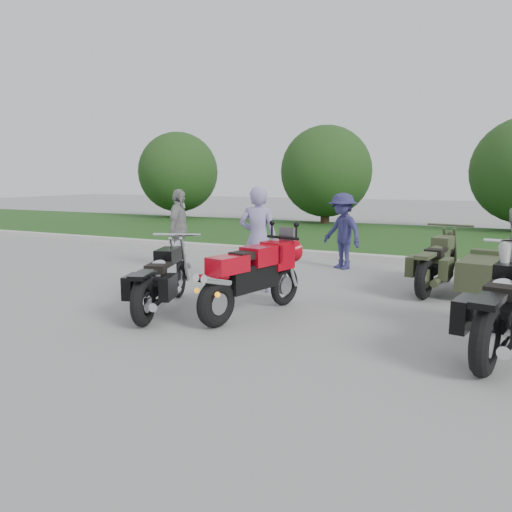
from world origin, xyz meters
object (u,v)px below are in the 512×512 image
at_px(cruiser_right, 503,310).
at_px(cruiser_sidecar, 462,269).
at_px(person_stripe, 258,239).
at_px(sportbike_red, 251,275).
at_px(person_back, 179,229).
at_px(person_denim, 342,231).
at_px(cruiser_left, 161,282).

distance_m(cruiser_right, cruiser_sidecar, 3.01).
bearing_deg(person_stripe, sportbike_red, 100.43).
height_order(sportbike_red, person_back, person_back).
xyz_separation_m(sportbike_red, person_back, (-3.03, 2.69, 0.26)).
bearing_deg(sportbike_red, person_stripe, 125.77).
bearing_deg(person_denim, sportbike_red, -59.95).
bearing_deg(cruiser_left, person_back, 101.63).
relative_size(sportbike_red, person_back, 1.23).
relative_size(cruiser_left, person_stripe, 1.22).
bearing_deg(person_back, sportbike_red, -148.61).
relative_size(sportbike_red, person_stripe, 1.16).
distance_m(cruiser_left, person_denim, 4.82).
relative_size(cruiser_sidecar, person_stripe, 1.30).
xyz_separation_m(sportbike_red, cruiser_right, (3.22, -0.19, -0.10)).
xyz_separation_m(sportbike_red, cruiser_sidecar, (2.63, 2.76, -0.17)).
bearing_deg(cruiser_left, person_stripe, 50.84).
bearing_deg(sportbike_red, person_denim, 102.53).
relative_size(person_stripe, person_back, 1.06).
height_order(cruiser_left, person_denim, person_denim).
bearing_deg(cruiser_right, cruiser_sidecar, 112.01).
bearing_deg(person_back, cruiser_right, -131.75).
bearing_deg(person_denim, cruiser_left, -75.35).
distance_m(person_stripe, person_denim, 2.84).
xyz_separation_m(sportbike_red, person_denim, (0.13, 4.23, 0.22)).
xyz_separation_m(cruiser_left, cruiser_right, (4.51, 0.18, 0.05)).
height_order(sportbike_red, person_denim, person_denim).
height_order(cruiser_right, person_back, person_back).
height_order(sportbike_red, cruiser_sidecar, sportbike_red).
distance_m(cruiser_right, person_back, 6.89).
distance_m(cruiser_left, person_stripe, 2.03).
xyz_separation_m(cruiser_sidecar, person_denim, (-2.50, 1.46, 0.39)).
bearing_deg(cruiser_right, person_back, 166.08).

